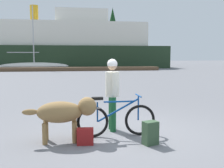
% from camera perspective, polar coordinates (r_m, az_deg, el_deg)
% --- Properties ---
extents(ground_plane, '(160.00, 160.00, 0.00)m').
position_cam_1_polar(ground_plane, '(6.17, 3.61, -10.30)').
color(ground_plane, slate).
extents(bicycle, '(1.71, 0.44, 0.89)m').
position_cam_1_polar(bicycle, '(5.81, 0.85, -7.54)').
color(bicycle, black).
rests_on(bicycle, ground_plane).
extents(person_cyclist, '(0.32, 0.53, 1.66)m').
position_cam_1_polar(person_cyclist, '(6.17, 0.06, -0.86)').
color(person_cyclist, '#19592D').
rests_on(person_cyclist, ground_plane).
extents(dog, '(1.48, 0.50, 0.90)m').
position_cam_1_polar(dog, '(5.51, -10.00, -5.90)').
color(dog, olive).
rests_on(dog, ground_plane).
extents(backpack, '(0.33, 0.28, 0.46)m').
position_cam_1_polar(backpack, '(5.38, 8.15, -10.26)').
color(backpack, '#334C33').
rests_on(backpack, ground_plane).
extents(handbag_pannier, '(0.34, 0.21, 0.32)m').
position_cam_1_polar(handbag_pannier, '(5.37, -5.69, -11.03)').
color(handbag_pannier, maroon).
rests_on(handbag_pannier, ground_plane).
extents(dock_pier, '(18.50, 2.43, 0.40)m').
position_cam_1_polar(dock_pier, '(31.35, -7.11, 3.23)').
color(dock_pier, brown).
rests_on(dock_pier, ground_plane).
extents(ferry_boat, '(29.31, 9.00, 8.60)m').
position_cam_1_polar(ferry_boat, '(39.14, -10.65, 7.85)').
color(ferry_boat, '#1E331E').
rests_on(ferry_boat, ground_plane).
extents(sailboat_moored, '(8.22, 2.30, 7.62)m').
position_cam_1_polar(sailboat_moored, '(33.88, -16.20, 3.73)').
color(sailboat_moored, silver).
rests_on(sailboat_moored, ground_plane).
extents(pine_tree_center, '(4.27, 4.27, 10.93)m').
position_cam_1_polar(pine_tree_center, '(56.61, -6.70, 11.00)').
color(pine_tree_center, '#4C331E').
rests_on(pine_tree_center, ground_plane).
extents(pine_tree_far_right, '(4.16, 4.16, 11.32)m').
position_cam_1_polar(pine_tree_far_right, '(55.66, 0.13, 11.18)').
color(pine_tree_far_right, '#4C331E').
rests_on(pine_tree_far_right, ground_plane).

